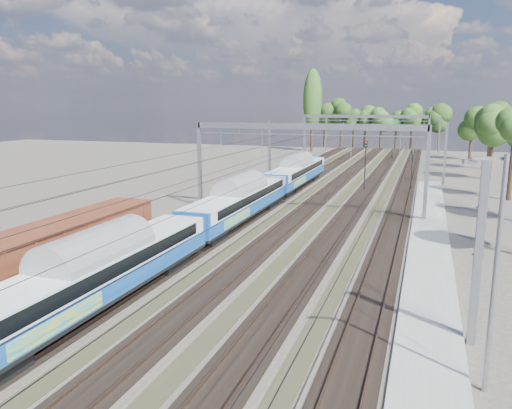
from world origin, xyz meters
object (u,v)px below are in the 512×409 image
(freight_boxcar, at_px, (70,245))
(signal_far, at_px, (412,165))
(worker, at_px, (392,155))
(emu_train, at_px, (239,197))
(lamp_post, at_px, (493,267))
(signal_near, at_px, (365,160))

(freight_boxcar, bearing_deg, signal_far, 65.55)
(worker, bearing_deg, freight_boxcar, 159.42)
(emu_train, bearing_deg, worker, 81.52)
(worker, xyz_separation_m, signal_far, (4.90, -38.79, 2.55))
(emu_train, distance_m, lamp_post, 29.02)
(emu_train, xyz_separation_m, signal_far, (14.25, 23.93, 0.74))
(emu_train, bearing_deg, freight_boxcar, -104.58)
(signal_far, bearing_deg, lamp_post, -104.27)
(lamp_post, bearing_deg, signal_near, 83.94)
(emu_train, xyz_separation_m, worker, (9.35, 62.72, -1.80))
(worker, relative_size, lamp_post, 0.17)
(emu_train, height_order, freight_boxcar, emu_train)
(signal_near, bearing_deg, emu_train, -125.57)
(worker, distance_m, signal_near, 40.27)
(emu_train, relative_size, signal_far, 12.09)
(emu_train, distance_m, worker, 63.43)
(freight_boxcar, xyz_separation_m, signal_far, (18.75, 41.24, 1.03))
(signal_far, relative_size, lamp_post, 0.58)
(signal_far, height_order, lamp_post, lamp_post)
(worker, xyz_separation_m, signal_near, (-0.76, -40.14, 3.19))
(worker, distance_m, lamp_post, 85.60)
(emu_train, distance_m, freight_boxcar, 17.89)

